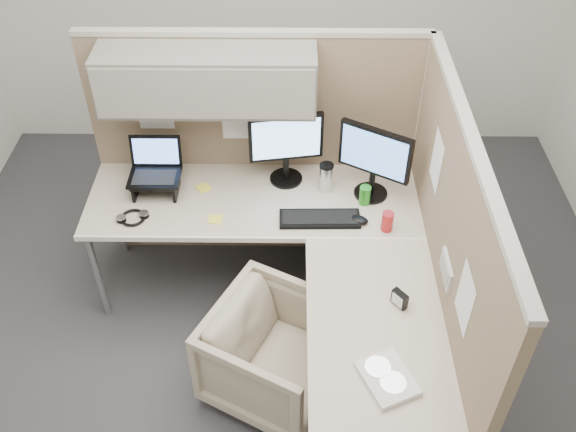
{
  "coord_description": "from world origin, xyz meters",
  "views": [
    {
      "loc": [
        0.13,
        -2.38,
        3.21
      ],
      "look_at": [
        0.1,
        0.25,
        0.85
      ],
      "focal_mm": 40.0,
      "sensor_mm": 36.0,
      "label": 1
    }
  ],
  "objects_px": {
    "monitor_left": "(286,143)",
    "keyboard": "(320,219)",
    "desk": "(292,253)",
    "office_chair": "(275,350)"
  },
  "relations": [
    {
      "from": "office_chair",
      "to": "monitor_left",
      "type": "relative_size",
      "value": 1.44
    },
    {
      "from": "monitor_left",
      "to": "keyboard",
      "type": "height_order",
      "value": "monitor_left"
    },
    {
      "from": "monitor_left",
      "to": "keyboard",
      "type": "bearing_deg",
      "value": -71.51
    },
    {
      "from": "monitor_left",
      "to": "keyboard",
      "type": "distance_m",
      "value": 0.5
    },
    {
      "from": "desk",
      "to": "keyboard",
      "type": "bearing_deg",
      "value": 54.82
    },
    {
      "from": "desk",
      "to": "monitor_left",
      "type": "height_order",
      "value": "monitor_left"
    },
    {
      "from": "office_chair",
      "to": "keyboard",
      "type": "bearing_deg",
      "value": 5.62
    },
    {
      "from": "keyboard",
      "to": "desk",
      "type": "bearing_deg",
      "value": -126.29
    },
    {
      "from": "desk",
      "to": "monitor_left",
      "type": "relative_size",
      "value": 4.29
    },
    {
      "from": "monitor_left",
      "to": "desk",
      "type": "bearing_deg",
      "value": -95.52
    }
  ]
}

